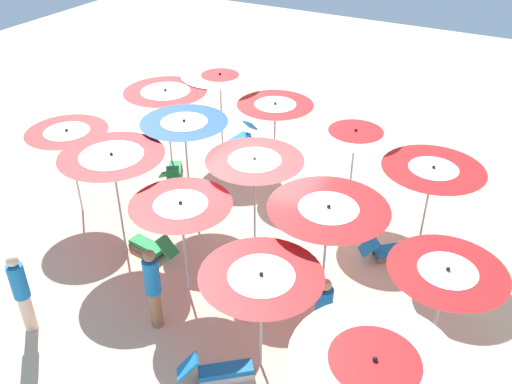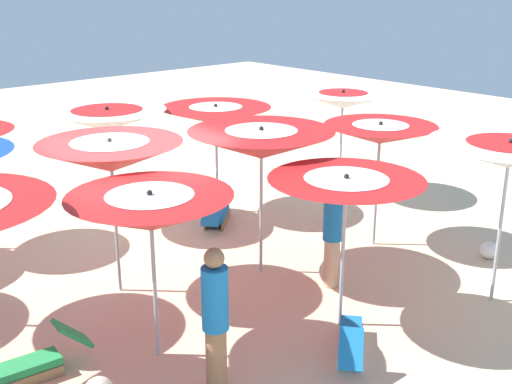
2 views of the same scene
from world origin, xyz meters
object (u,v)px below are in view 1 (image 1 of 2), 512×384
(beach_umbrella_12, at_px, (355,138))
(beach_umbrella_13, at_px, (432,175))
(beach_umbrella_5, at_px, (166,96))
(lounger_3, at_px, (174,172))
(beach_umbrella_7, at_px, (255,168))
(lounger_0, at_px, (389,250))
(beach_umbrella_1, at_px, (113,162))
(beach_umbrella_10, at_px, (220,81))
(beachgoer_2, at_px, (153,287))
(beach_umbrella_2, at_px, (181,213))
(beach_umbrella_3, at_px, (261,283))
(beach_umbrella_4, at_px, (373,369))
(beach_umbrella_8, at_px, (328,217))
(beach_umbrella_11, at_px, (275,111))
(beachgoer_0, at_px, (323,314))
(beach_umbrella_0, at_px, (68,138))
(beachgoer_1, at_px, (21,292))
(beach_umbrella_6, at_px, (185,128))
(lounger_2, at_px, (174,191))
(lounger_5, at_px, (220,370))
(beach_umbrella_9, at_px, (446,278))
(lounger_4, at_px, (241,137))
(lounger_1, at_px, (151,246))

(beach_umbrella_12, height_order, beach_umbrella_13, beach_umbrella_12)
(beach_umbrella_5, height_order, beach_umbrella_12, beach_umbrella_5)
(beach_umbrella_12, relative_size, lounger_3, 1.94)
(beach_umbrella_12, bearing_deg, beach_umbrella_7, -28.66)
(beach_umbrella_12, xyz_separation_m, beach_umbrella_13, (0.69, 1.97, -0.09))
(lounger_0, bearing_deg, beach_umbrella_1, 163.64)
(beach_umbrella_10, bearing_deg, beachgoer_2, 21.59)
(beach_umbrella_10, relative_size, lounger_3, 2.04)
(beach_umbrella_2, xyz_separation_m, lounger_0, (-3.02, 3.35, -1.71))
(beach_umbrella_3, bearing_deg, beach_umbrella_4, 64.48)
(beach_umbrella_8, xyz_separation_m, lounger_3, (-2.62, -5.48, -1.92))
(beach_umbrella_2, bearing_deg, beach_umbrella_11, -173.40)
(beach_umbrella_8, distance_m, lounger_0, 2.94)
(beachgoer_0, bearing_deg, beach_umbrella_3, 126.01)
(beach_umbrella_4, xyz_separation_m, beach_umbrella_12, (-6.37, -2.56, -0.16))
(beach_umbrella_0, height_order, beach_umbrella_8, beach_umbrella_8)
(beach_umbrella_12, xyz_separation_m, beachgoer_2, (5.41, -1.83, -1.12))
(beachgoer_1, bearing_deg, beach_umbrella_7, -21.02)
(beach_umbrella_6, distance_m, lounger_2, 2.19)
(lounger_3, bearing_deg, beach_umbrella_3, -163.97)
(beach_umbrella_2, distance_m, beach_umbrella_7, 1.96)
(beach_umbrella_8, distance_m, beach_umbrella_13, 2.97)
(beach_umbrella_2, distance_m, beach_umbrella_5, 5.13)
(beach_umbrella_0, relative_size, lounger_5, 1.90)
(beach_umbrella_1, height_order, beach_umbrella_11, beach_umbrella_1)
(beach_umbrella_0, relative_size, beach_umbrella_9, 1.02)
(beach_umbrella_11, bearing_deg, beachgoer_0, 34.82)
(beach_umbrella_2, xyz_separation_m, beachgoer_0, (0.16, 3.06, -1.05))
(beach_umbrella_5, relative_size, beachgoer_0, 1.45)
(beach_umbrella_4, bearing_deg, beach_umbrella_2, -114.89)
(beachgoer_0, xyz_separation_m, beachgoer_2, (0.94, -3.00, 0.08))
(beach_umbrella_3, distance_m, beach_umbrella_8, 1.99)
(beach_umbrella_7, height_order, beach_umbrella_9, beach_umbrella_7)
(beach_umbrella_4, relative_size, beach_umbrella_7, 1.03)
(lounger_2, xyz_separation_m, beachgoer_1, (5.07, 0.32, 0.72))
(beach_umbrella_6, bearing_deg, lounger_2, -108.50)
(beach_umbrella_8, distance_m, lounger_5, 3.29)
(beach_umbrella_3, relative_size, lounger_5, 1.80)
(lounger_4, distance_m, beachgoer_1, 8.64)
(beach_umbrella_0, xyz_separation_m, beach_umbrella_4, (3.20, 8.46, 0.17))
(lounger_1, height_order, lounger_4, lounger_1)
(beachgoer_0, distance_m, beachgoer_1, 5.50)
(beach_umbrella_5, xyz_separation_m, beach_umbrella_6, (1.47, 1.63, 0.09))
(beach_umbrella_3, xyz_separation_m, beach_umbrella_5, (-4.98, -5.54, 0.27))
(beach_umbrella_1, xyz_separation_m, lounger_0, (-2.50, 5.45, -2.00))
(beach_umbrella_2, relative_size, beach_umbrella_10, 0.90)
(beach_umbrella_6, bearing_deg, beach_umbrella_13, 101.60)
(beach_umbrella_9, distance_m, lounger_2, 7.73)
(beach_umbrella_9, xyz_separation_m, lounger_5, (2.04, -3.06, -1.80))
(lounger_2, bearing_deg, beach_umbrella_9, 18.13)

